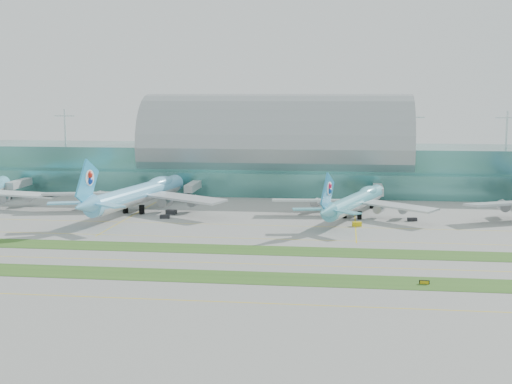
# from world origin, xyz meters

# --- Properties ---
(ground) EXTENTS (700.00, 700.00, 0.00)m
(ground) POSITION_xyz_m (0.00, 0.00, 0.00)
(ground) COLOR gray
(ground) RESTS_ON ground
(terminal) EXTENTS (340.00, 69.10, 36.00)m
(terminal) POSITION_xyz_m (0.01, 128.79, 14.23)
(terminal) COLOR #3D7A75
(terminal) RESTS_ON ground
(grass_strip_near) EXTENTS (420.00, 12.00, 0.08)m
(grass_strip_near) POSITION_xyz_m (0.00, -28.00, 0.04)
(grass_strip_near) COLOR #2D591E
(grass_strip_near) RESTS_ON ground
(grass_strip_far) EXTENTS (420.00, 12.00, 0.08)m
(grass_strip_far) POSITION_xyz_m (0.00, 2.00, 0.04)
(grass_strip_far) COLOR #2D591E
(grass_strip_far) RESTS_ON ground
(taxiline_a) EXTENTS (420.00, 0.35, 0.01)m
(taxiline_a) POSITION_xyz_m (0.00, -48.00, 0.01)
(taxiline_a) COLOR yellow
(taxiline_a) RESTS_ON ground
(taxiline_b) EXTENTS (420.00, 0.35, 0.01)m
(taxiline_b) POSITION_xyz_m (0.00, -14.00, 0.01)
(taxiline_b) COLOR yellow
(taxiline_b) RESTS_ON ground
(taxiline_c) EXTENTS (420.00, 0.35, 0.01)m
(taxiline_c) POSITION_xyz_m (0.00, 18.00, 0.01)
(taxiline_c) COLOR yellow
(taxiline_c) RESTS_ON ground
(taxiline_d) EXTENTS (420.00, 0.35, 0.01)m
(taxiline_d) POSITION_xyz_m (0.00, 40.00, 0.01)
(taxiline_d) COLOR yellow
(taxiline_d) RESTS_ON ground
(airliner_b) EXTENTS (71.95, 82.54, 22.80)m
(airliner_b) POSITION_xyz_m (-44.37, 61.84, 7.03)
(airliner_b) COLOR #6DC4F1
(airliner_b) RESTS_ON ground
(airliner_c) EXTENTS (57.56, 66.79, 18.86)m
(airliner_c) POSITION_xyz_m (34.78, 60.39, 5.82)
(airliner_c) COLOR #5BB8C8
(airliner_c) RESTS_ON ground
(gse_c) EXTENTS (3.49, 1.87, 1.27)m
(gse_c) POSITION_xyz_m (-31.32, 48.53, 0.63)
(gse_c) COLOR black
(gse_c) RESTS_ON ground
(gse_d) EXTENTS (3.97, 2.58, 1.61)m
(gse_d) POSITION_xyz_m (-31.20, 57.42, 0.81)
(gse_d) COLOR black
(gse_d) RESTS_ON ground
(gse_e) EXTENTS (3.20, 2.18, 1.45)m
(gse_e) POSITION_xyz_m (35.14, 42.18, 0.73)
(gse_e) COLOR yellow
(gse_e) RESTS_ON ground
(gse_f) EXTENTS (3.42, 2.21, 1.18)m
(gse_f) POSITION_xyz_m (54.06, 54.44, 0.59)
(gse_f) COLOR black
(gse_f) RESTS_ON ground
(taxiway_sign_east) EXTENTS (2.34, 0.39, 0.99)m
(taxiway_sign_east) POSITION_xyz_m (49.55, -28.66, 0.49)
(taxiway_sign_east) COLOR black
(taxiway_sign_east) RESTS_ON ground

